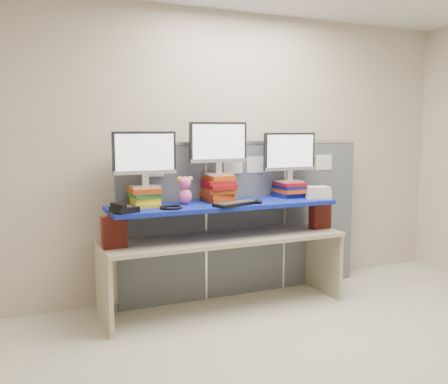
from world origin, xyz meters
name	(u,v)px	position (x,y,z in m)	size (l,w,h in m)	color
room	(367,167)	(0.00, 0.00, 1.40)	(5.00, 4.00, 2.80)	beige
cubicle_partition	(245,218)	(0.00, 1.78, 0.77)	(2.60, 0.06, 1.53)	#4F565D
desk	(224,251)	(-0.37, 1.48, 0.54)	(2.23, 0.66, 0.68)	#B5A88A
brick_pier_left	(114,232)	(-1.38, 1.43, 0.81)	(0.20, 0.11, 0.27)	maroon
brick_pier_right	(320,215)	(0.64, 1.42, 0.81)	(0.20, 0.11, 0.27)	maroon
blue_board	(224,205)	(-0.37, 1.48, 0.96)	(2.08, 0.52, 0.04)	navy
book_stack_left	(145,196)	(-1.07, 1.60, 1.07)	(0.26, 0.31, 0.16)	gold
book_stack_center	(219,188)	(-0.37, 1.59, 1.10)	(0.27, 0.32, 0.25)	#B84211
book_stack_right	(289,189)	(0.39, 1.59, 1.06)	(0.25, 0.31, 0.15)	navy
monitor_left	(145,156)	(-1.06, 1.60, 1.42)	(0.56, 0.16, 0.48)	#ADADB2
monitor_center	(218,145)	(-0.37, 1.59, 1.50)	(0.56, 0.16, 0.48)	#ADADB2
monitor_right	(289,154)	(0.38, 1.59, 1.40)	(0.56, 0.16, 0.48)	#ADADB2
keyboard	(237,204)	(-0.32, 1.31, 1.00)	(0.48, 0.29, 0.03)	black
mouse	(258,201)	(-0.10, 1.33, 1.00)	(0.07, 0.12, 0.04)	black
desk_phone	(124,209)	(-1.32, 1.33, 1.01)	(0.24, 0.23, 0.08)	black
headset	(171,207)	(-0.91, 1.36, 0.99)	(0.19, 0.19, 0.02)	black
plush_toy	(185,190)	(-0.71, 1.56, 1.11)	(0.15, 0.11, 0.25)	pink
binder_stack	(318,193)	(0.59, 1.40, 1.04)	(0.29, 0.26, 0.11)	beige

